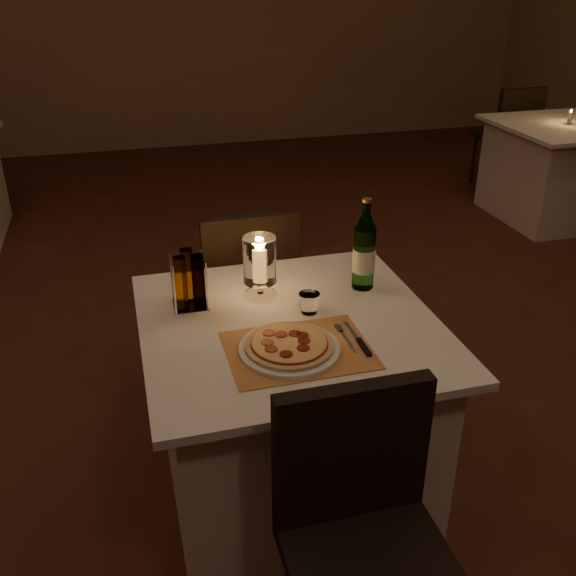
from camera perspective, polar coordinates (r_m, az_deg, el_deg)
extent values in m
cube|color=#4D2318|center=(2.89, 0.99, -12.61)|extent=(8.00, 10.00, 0.02)
cube|color=white|center=(2.40, 0.13, -11.02)|extent=(0.88, 0.88, 0.71)
cube|color=white|center=(2.19, 0.14, -3.38)|extent=(1.00, 1.00, 0.03)
cube|color=black|center=(1.78, 7.56, -23.68)|extent=(0.42, 0.42, 0.05)
cube|color=black|center=(1.74, 5.68, -14.35)|extent=(0.42, 0.05, 0.42)
cylinder|color=black|center=(2.11, 9.91, -23.26)|extent=(0.03, 0.03, 0.44)
cube|color=black|center=(3.00, -3.91, -0.26)|extent=(0.42, 0.42, 0.05)
cube|color=black|center=(2.74, -3.27, 2.30)|extent=(0.42, 0.05, 0.42)
cylinder|color=black|center=(3.29, -1.48, -2.31)|extent=(0.03, 0.03, 0.44)
cylinder|color=black|center=(3.24, -7.33, -3.06)|extent=(0.03, 0.03, 0.44)
cylinder|color=black|center=(3.01, 0.08, -5.37)|extent=(0.03, 0.03, 0.44)
cylinder|color=black|center=(2.95, -6.34, -6.27)|extent=(0.03, 0.03, 0.44)
cube|color=#C38143|center=(2.03, 0.94, -5.52)|extent=(0.45, 0.34, 0.00)
cylinder|color=white|center=(2.02, 0.12, -5.43)|extent=(0.32, 0.32, 0.01)
cylinder|color=#D8B77F|center=(2.01, 0.12, -5.12)|extent=(0.28, 0.28, 0.01)
cylinder|color=maroon|center=(2.01, 0.12, -4.94)|extent=(0.24, 0.24, 0.00)
cylinder|color=#EACC7F|center=(2.00, 0.12, -4.85)|extent=(0.24, 0.24, 0.00)
cylinder|color=maroon|center=(2.03, 1.29, -4.22)|extent=(0.04, 0.04, 0.00)
cylinder|color=maroon|center=(2.04, 0.60, -4.05)|extent=(0.04, 0.04, 0.00)
cylinder|color=maroon|center=(2.04, -0.60, -4.14)|extent=(0.04, 0.04, 0.00)
cylinder|color=maroon|center=(2.05, -1.70, -4.01)|extent=(0.04, 0.04, 0.00)
cylinder|color=maroon|center=(2.00, -1.83, -4.83)|extent=(0.04, 0.04, 0.00)
cylinder|color=maroon|center=(1.97, -1.50, -5.42)|extent=(0.04, 0.04, 0.00)
cylinder|color=maroon|center=(1.94, -0.17, -5.89)|extent=(0.04, 0.04, 0.00)
cylinder|color=maroon|center=(1.97, 1.37, -5.35)|extent=(0.04, 0.04, 0.00)
cylinder|color=maroon|center=(2.01, 1.44, -4.69)|extent=(0.04, 0.04, 0.00)
cube|color=silver|center=(2.07, 5.35, -4.76)|extent=(0.01, 0.14, 0.00)
cube|color=silver|center=(2.14, 4.57, -3.61)|extent=(0.02, 0.05, 0.00)
cube|color=black|center=(2.04, 6.76, -5.23)|extent=(0.02, 0.10, 0.01)
cube|color=silver|center=(2.13, 5.68, -3.82)|extent=(0.01, 0.12, 0.00)
cylinder|color=#69B15F|center=(2.38, 6.76, 2.63)|extent=(0.08, 0.08, 0.23)
cylinder|color=#69B15F|center=(2.31, 7.02, 7.06)|extent=(0.03, 0.03, 0.04)
cylinder|color=gold|center=(2.30, 7.06, 7.74)|extent=(0.03, 0.03, 0.01)
cylinder|color=silver|center=(2.38, 6.75, 2.50)|extent=(0.08, 0.08, 0.09)
cylinder|color=white|center=(2.35, -2.47, -0.54)|extent=(0.11, 0.11, 0.01)
cylinder|color=white|center=(2.34, -2.49, 0.08)|extent=(0.02, 0.02, 0.05)
cylinder|color=white|center=(2.29, -2.54, 2.52)|extent=(0.12, 0.12, 0.17)
cylinder|color=white|center=(2.30, -2.53, 2.13)|extent=(0.03, 0.03, 0.13)
ellipsoid|color=orange|center=(2.27, -2.57, 3.96)|extent=(0.02, 0.02, 0.03)
cube|color=white|center=(2.31, -8.64, -1.52)|extent=(0.12, 0.12, 0.01)
cylinder|color=white|center=(2.21, -10.03, -0.24)|extent=(0.01, 0.01, 0.18)
cylinder|color=white|center=(2.22, -7.21, 0.10)|extent=(0.01, 0.01, 0.18)
cylinder|color=white|center=(2.31, -10.32, 0.97)|extent=(0.01, 0.01, 0.18)
cylinder|color=white|center=(2.32, -7.63, 1.29)|extent=(0.01, 0.01, 0.18)
cube|color=#BF8C33|center=(2.23, -9.48, 0.35)|extent=(0.04, 0.04, 0.20)
cube|color=#3F1E14|center=(2.23, -7.96, 0.53)|extent=(0.04, 0.04, 0.20)
cube|color=#BF8C33|center=(2.29, -8.91, 1.09)|extent=(0.04, 0.04, 0.20)
cube|color=white|center=(5.51, 22.93, 9.36)|extent=(0.88, 0.88, 0.71)
cube|color=white|center=(5.42, 23.64, 13.06)|extent=(1.00, 1.00, 0.03)
cube|color=black|center=(6.11, 18.67, 12.68)|extent=(0.42, 0.42, 0.05)
cube|color=black|center=(5.91, 19.98, 14.34)|extent=(0.42, 0.05, 0.42)
cylinder|color=black|center=(6.39, 18.84, 11.01)|extent=(0.03, 0.03, 0.44)
cylinder|color=black|center=(6.21, 16.17, 10.95)|extent=(0.03, 0.03, 0.44)
cylinder|color=black|center=(6.13, 20.54, 10.08)|extent=(0.03, 0.03, 0.44)
cylinder|color=black|center=(5.94, 17.80, 10.00)|extent=(0.03, 0.03, 0.44)
cylinder|color=white|center=(5.41, 23.76, 13.67)|extent=(0.03, 0.03, 0.09)
ellipsoid|color=orange|center=(5.40, 23.87, 14.21)|extent=(0.01, 0.01, 0.02)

